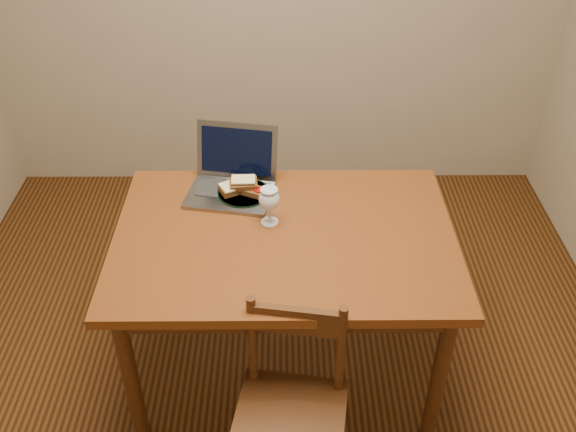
{
  "coord_description": "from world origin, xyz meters",
  "views": [
    {
      "loc": [
        0.05,
        -1.84,
        2.25
      ],
      "look_at": [
        0.06,
        0.1,
        0.8
      ],
      "focal_mm": 40.0,
      "sensor_mm": 36.0,
      "label": 1
    }
  ],
  "objects_px": {
    "table": "(285,252)",
    "laptop": "(233,174)",
    "plate": "(244,194)",
    "chair": "(291,404)",
    "milk_glass": "(269,206)"
  },
  "relations": [
    {
      "from": "plate",
      "to": "laptop",
      "type": "bearing_deg",
      "value": 125.34
    },
    {
      "from": "laptop",
      "to": "chair",
      "type": "bearing_deg",
      "value": -64.82
    },
    {
      "from": "laptop",
      "to": "plate",
      "type": "bearing_deg",
      "value": -44.48
    },
    {
      "from": "chair",
      "to": "laptop",
      "type": "xyz_separation_m",
      "value": [
        -0.23,
        0.87,
        0.37
      ]
    },
    {
      "from": "chair",
      "to": "laptop",
      "type": "height_order",
      "value": "laptop"
    },
    {
      "from": "plate",
      "to": "chair",
      "type": "bearing_deg",
      "value": -76.94
    },
    {
      "from": "table",
      "to": "milk_glass",
      "type": "height_order",
      "value": "milk_glass"
    },
    {
      "from": "chair",
      "to": "plate",
      "type": "xyz_separation_m",
      "value": [
        -0.19,
        0.8,
        0.31
      ]
    },
    {
      "from": "chair",
      "to": "plate",
      "type": "distance_m",
      "value": 0.88
    },
    {
      "from": "milk_glass",
      "to": "laptop",
      "type": "distance_m",
      "value": 0.29
    },
    {
      "from": "table",
      "to": "chair",
      "type": "height_order",
      "value": "chair"
    },
    {
      "from": "chair",
      "to": "milk_glass",
      "type": "height_order",
      "value": "milk_glass"
    },
    {
      "from": "chair",
      "to": "milk_glass",
      "type": "bearing_deg",
      "value": 106.1
    },
    {
      "from": "table",
      "to": "laptop",
      "type": "bearing_deg",
      "value": 123.4
    },
    {
      "from": "table",
      "to": "plate",
      "type": "bearing_deg",
      "value": 122.9
    }
  ]
}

